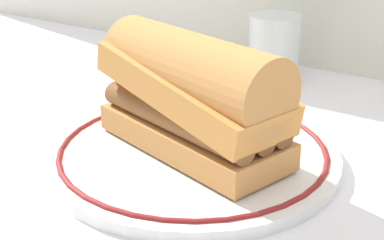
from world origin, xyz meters
TOP-DOWN VIEW (x-y plane):
  - ground_plane at (0.00, 0.00)m, footprint 1.50×1.50m
  - plate at (0.02, -0.00)m, footprint 0.29×0.29m
  - sausage_sandwich at (0.02, -0.00)m, footprint 0.22×0.14m
  - drinking_glass at (-0.02, 0.27)m, footprint 0.07×0.07m

SIDE VIEW (x-z plane):
  - ground_plane at x=0.00m, z-range 0.00..0.00m
  - plate at x=0.02m, z-range 0.00..0.02m
  - drinking_glass at x=-0.02m, z-range -0.01..0.08m
  - sausage_sandwich at x=0.02m, z-range 0.01..0.13m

